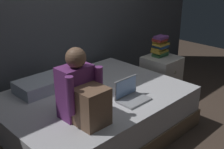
% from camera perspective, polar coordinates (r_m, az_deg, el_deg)
% --- Properties ---
extents(ground_plane, '(8.00, 8.00, 0.00)m').
position_cam_1_polar(ground_plane, '(3.26, 2.75, -12.04)').
color(ground_plane, '#47382D').
extents(wall_back, '(5.60, 0.10, 2.70)m').
position_cam_1_polar(wall_back, '(3.65, -11.27, 14.14)').
color(wall_back, '#4C4F54').
rests_on(wall_back, ground_plane).
extents(bed, '(2.00, 1.50, 0.49)m').
position_cam_1_polar(bed, '(3.19, -3.63, -7.73)').
color(bed, '#7A6047').
rests_on(bed, ground_plane).
extents(nightstand, '(0.44, 0.46, 0.58)m').
position_cam_1_polar(nightstand, '(4.08, 9.76, -0.43)').
color(nightstand, beige).
rests_on(nightstand, ground_plane).
extents(person_sitting, '(0.39, 0.44, 0.66)m').
position_cam_1_polar(person_sitting, '(2.50, -6.07, -3.80)').
color(person_sitting, '#75337A').
rests_on(person_sitting, bed).
extents(laptop, '(0.32, 0.23, 0.22)m').
position_cam_1_polar(laptop, '(2.92, 3.73, -4.09)').
color(laptop, '#9EA0A5').
rests_on(laptop, bed).
extents(pillow, '(0.56, 0.36, 0.13)m').
position_cam_1_polar(pillow, '(3.21, -13.72, -1.99)').
color(pillow, silver).
rests_on(pillow, bed).
extents(book_stack, '(0.24, 0.16, 0.29)m').
position_cam_1_polar(book_stack, '(3.98, 9.62, 5.56)').
color(book_stack, '#387042').
rests_on(book_stack, nightstand).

